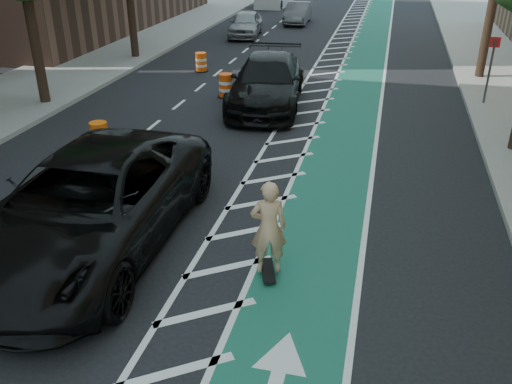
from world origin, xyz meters
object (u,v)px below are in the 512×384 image
(suv_near, at_px, (90,204))
(suv_far, at_px, (267,82))
(barrel_a, at_px, (100,138))
(skateboarder, at_px, (269,228))

(suv_near, relative_size, suv_far, 1.18)
(suv_near, relative_size, barrel_a, 8.07)
(suv_near, distance_m, suv_far, 10.31)
(suv_far, bearing_deg, skateboarder, -83.17)
(barrel_a, bearing_deg, skateboarder, -38.86)
(skateboarder, height_order, suv_far, skateboarder)
(suv_far, relative_size, barrel_a, 6.85)
(suv_near, bearing_deg, suv_far, 81.68)
(skateboarder, bearing_deg, suv_far, -94.26)
(suv_near, distance_m, barrel_a, 5.38)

